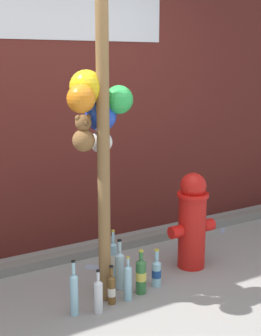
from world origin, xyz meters
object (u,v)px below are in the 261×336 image
(bottle_1, at_px, (104,271))
(bottle_7, at_px, (141,275))
(bottle_8, at_px, (98,295))
(bottle_6, at_px, (120,269))
(bottle_0, at_px, (112,289))
(bottle_4, at_px, (74,293))
(memorial_post, at_px, (98,81))
(bottle_5, at_px, (128,282))
(fire_hydrant, at_px, (192,220))
(bottle_3, at_px, (113,259))
(bottle_2, at_px, (156,272))

(bottle_1, relative_size, bottle_7, 1.21)
(bottle_8, bearing_deg, bottle_6, 37.93)
(bottle_0, relative_size, bottle_4, 0.73)
(bottle_6, bearing_deg, bottle_7, -57.77)
(memorial_post, relative_size, bottle_8, 9.02)
(bottle_5, distance_m, bottle_7, 0.14)
(bottle_6, bearing_deg, bottle_1, 174.83)
(fire_hydrant, height_order, bottle_3, fire_hydrant)
(bottle_1, distance_m, bottle_5, 0.22)
(bottle_5, xyz_separation_m, bottle_7, (0.14, 0.04, 0.00))
(fire_hydrant, xyz_separation_m, bottle_6, (-0.72, -0.04, -0.25))
(bottle_1, distance_m, bottle_7, 0.28)
(bottle_2, xyz_separation_m, bottle_6, (-0.26, 0.11, 0.04))
(bottle_2, height_order, bottle_3, bottle_3)
(fire_hydrant, bearing_deg, bottle_5, -163.36)
(memorial_post, xyz_separation_m, bottle_2, (0.44, -0.08, -1.46))
(fire_hydrant, distance_m, bottle_1, 0.89)
(bottle_1, bearing_deg, fire_hydrant, 1.71)
(bottle_3, distance_m, bottle_5, 0.38)
(fire_hydrant, relative_size, bottle_7, 2.37)
(bottle_0, height_order, bottle_7, bottle_7)
(bottle_6, bearing_deg, bottle_2, -23.47)
(bottle_0, height_order, bottle_8, bottle_8)
(bottle_2, distance_m, bottle_8, 0.59)
(bottle_7, relative_size, bottle_8, 1.09)
(bottle_3, bearing_deg, bottle_8, -130.16)
(bottle_4, bearing_deg, bottle_1, 29.92)
(memorial_post, relative_size, bottle_4, 7.14)
(bottle_2, bearing_deg, memorial_post, 169.80)
(bottle_5, relative_size, bottle_7, 0.98)
(bottle_2, relative_size, bottle_3, 0.74)
(bottle_7, bearing_deg, bottle_4, -176.84)
(bottle_1, height_order, bottle_3, bottle_1)
(bottle_6, relative_size, bottle_7, 1.15)
(memorial_post, height_order, bottle_6, memorial_post)
(bottle_2, distance_m, bottle_3, 0.37)
(bottle_1, relative_size, bottle_8, 1.31)
(bottle_3, distance_m, bottle_8, 0.55)
(bottle_2, bearing_deg, bottle_1, 162.15)
(memorial_post, bearing_deg, bottle_0, -86.78)
(bottle_4, bearing_deg, bottle_6, 21.48)
(memorial_post, xyz_separation_m, bottle_1, (0.05, 0.05, -1.41))
(memorial_post, xyz_separation_m, fire_hydrant, (0.91, 0.07, -1.17))
(bottle_1, relative_size, bottle_5, 1.23)
(bottle_4, bearing_deg, memorial_post, 27.57)
(bottle_0, relative_size, bottle_8, 0.93)
(bottle_1, relative_size, bottle_2, 1.38)
(fire_hydrant, distance_m, bottle_5, 0.84)
(bottle_0, distance_m, bottle_8, 0.15)
(bottle_0, distance_m, bottle_2, 0.44)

